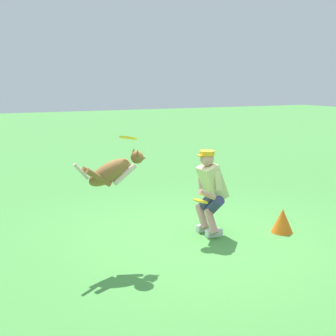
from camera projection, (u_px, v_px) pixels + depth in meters
ground_plane at (194, 243)px, 6.48m from camera, size 60.00×60.00×0.00m
person at (210, 189)px, 6.75m from camera, size 0.57×0.64×1.29m
dog at (113, 171)px, 5.68m from camera, size 1.01×0.30×0.50m
frisbee_flying at (128, 138)px, 5.71m from camera, size 0.30×0.30×0.09m
frisbee_held at (201, 201)px, 6.42m from camera, size 0.30×0.31×0.10m
training_cone at (282, 221)px, 6.90m from camera, size 0.34×0.34×0.38m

